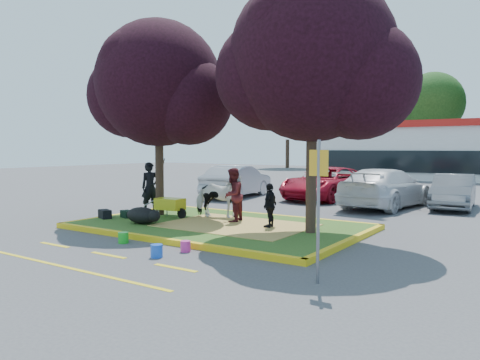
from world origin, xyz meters
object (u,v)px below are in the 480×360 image
Objects in this scene: bucket_pink at (186,246)px; bucket_blue at (157,251)px; bucket_green at (123,238)px; wheelbarrow at (170,204)px; cow at (219,196)px; calf at (142,215)px; handler at (150,187)px; car_silver at (237,181)px; car_black at (231,180)px; sign_post at (318,195)px.

bucket_pink is 0.89× the size of bucket_blue.
wheelbarrow is at bearing 112.53° from bucket_green.
cow reaches higher than calf.
bucket_green is at bearing -117.84° from handler.
handler is 6.10× the size of bucket_blue.
bucket_green is 11.49m from car_silver.
cow reaches higher than wheelbarrow.
bucket_green reaches higher than bucket_pink.
bucket_blue is 14.43m from car_black.
car_silver is at bearing 11.90° from cow.
cow reaches higher than car_black.
wheelbarrow is 7.99m from car_silver.
sign_post is at bearing -30.37° from wheelbarrow.
handler reaches higher than cow.
handler is at bearing -82.43° from car_black.
bucket_pink is at bearing -22.15° from calf.
car_silver is (-1.16, 7.12, -0.25)m from handler.
cow is 4.35m from bucket_pink.
handler is at bearing 155.89° from sign_post.
sign_post is (6.91, -3.71, 1.01)m from wheelbarrow.
car_silver reaches higher than car_black.
cow is 9.54m from car_black.
calf is 1.44m from wheelbarrow.
handler is (-1.53, 1.89, 0.63)m from calf.
car_black is 0.92× the size of car_silver.
bucket_pink is 0.05× the size of car_silver.
sign_post reaches higher than car_black.
calf is 10.95m from car_black.
cow is 1.46× the size of calf.
wheelbarrow is at bearing 136.80° from bucket_pink.
sign_post reaches higher than cow.
wheelbarrow is at bearing 128.90° from bucket_blue.
cow is 0.65× the size of sign_post.
handler is at bearing 142.58° from bucket_pink.
sign_post reaches higher than bucket_pink.
bucket_pink is 13.83m from car_black.
car_silver reaches higher than calf.
sign_post is 14.73m from car_silver.
bucket_pink is at bearing -67.82° from car_black.
cow is at bearing 89.04° from bucket_green.
car_silver is at bearing 118.55° from bucket_pink.
bucket_pink is (1.96, 0.13, -0.01)m from bucket_green.
handler is 6.30m from bucket_blue.
bucket_blue is 0.06× the size of car_silver.
bucket_pink is 0.80m from bucket_blue.
car_silver reaches higher than wheelbarrow.
car_silver is at bearing 132.53° from sign_post.
wheelbarrow is 5.93× the size of bucket_green.
wheelbarrow is (-1.40, -0.76, -0.27)m from cow.
sign_post is at bearing 123.06° from car_silver.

